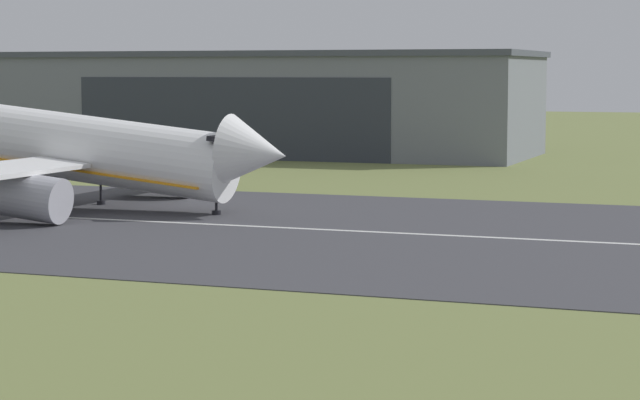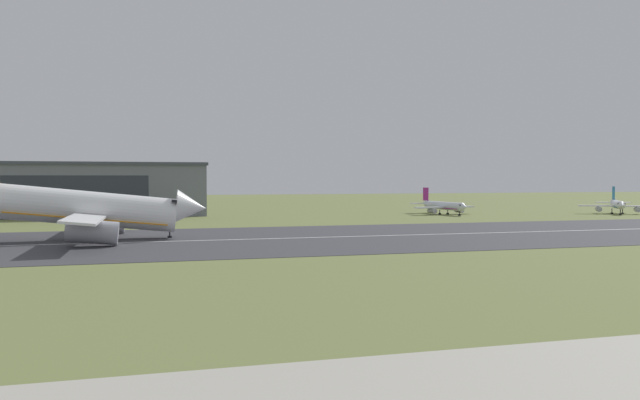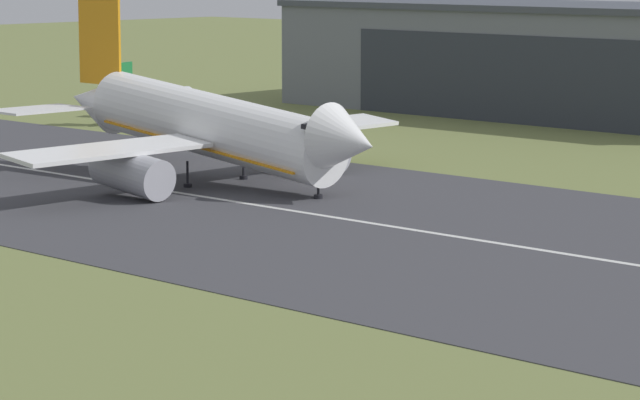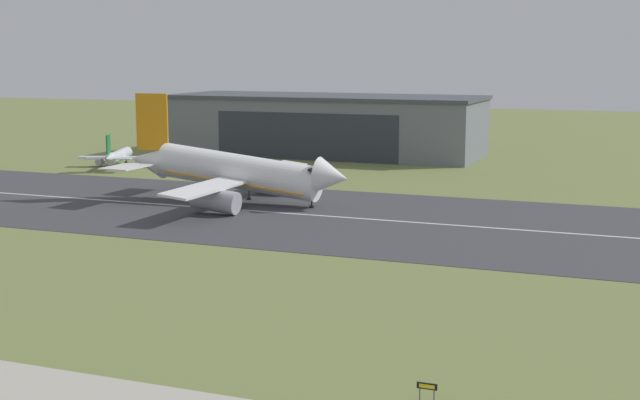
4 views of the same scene
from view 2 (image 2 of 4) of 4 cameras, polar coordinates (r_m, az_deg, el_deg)
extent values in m
plane|color=olive|center=(66.10, 6.69, -7.98)|extent=(726.90, 726.90, 0.00)
cube|color=#3D3D42|center=(118.01, -3.37, -3.53)|extent=(486.90, 55.39, 0.06)
cube|color=silver|center=(118.01, -3.37, -3.51)|extent=(438.21, 0.70, 0.01)
cube|color=#B2AD9E|center=(39.78, 24.48, -14.88)|extent=(365.18, 16.30, 0.05)
cube|color=slate|center=(204.20, -22.44, 0.80)|extent=(83.42, 29.69, 15.19)
cube|color=#424751|center=(204.20, -22.47, 3.06)|extent=(84.42, 30.69, 0.90)
cube|color=#2D333D|center=(189.46, -22.98, 0.25)|extent=(50.05, 0.12, 12.16)
cylinder|color=white|center=(122.27, -20.39, -0.73)|extent=(31.86, 6.65, 9.45)
cone|color=white|center=(121.89, -11.69, -0.65)|extent=(6.37, 6.40, 6.88)
cube|color=black|center=(121.70, -13.17, -0.07)|extent=(1.19, 5.40, 0.55)
cube|color=orange|center=(122.36, -20.38, -1.54)|extent=(28.13, 6.29, 3.03)
cube|color=white|center=(108.54, -20.75, -1.65)|extent=(5.58, 21.33, 0.94)
cylinder|color=#A8A8B2|center=(110.29, -20.09, -2.74)|extent=(8.63, 4.01, 4.74)
cube|color=white|center=(136.00, -19.56, -0.92)|extent=(5.58, 21.33, 0.94)
cylinder|color=#A8A8B2|center=(134.35, -19.15, -1.89)|extent=(8.63, 4.01, 4.74)
cylinder|color=black|center=(122.02, -13.58, -2.78)|extent=(0.24, 0.24, 2.68)
cylinder|color=black|center=(122.12, -13.57, -3.31)|extent=(0.84, 0.84, 0.44)
cylinder|color=black|center=(118.77, -20.47, -2.99)|extent=(0.24, 0.24, 2.68)
cylinder|color=black|center=(118.87, -20.47, -3.52)|extent=(0.84, 0.84, 0.44)
cylinder|color=black|center=(126.32, -20.14, -2.69)|extent=(0.24, 0.24, 2.68)
cylinder|color=black|center=(126.41, -20.13, -3.19)|extent=(0.84, 0.84, 0.44)
cylinder|color=white|center=(218.99, 25.55, -0.37)|extent=(7.81, 10.91, 2.57)
cone|color=white|center=(212.40, 25.89, -0.45)|extent=(3.39, 3.29, 2.57)
cone|color=white|center=(225.96, 25.22, -0.18)|extent=(3.55, 3.83, 2.31)
cube|color=black|center=(213.63, 25.83, -0.29)|extent=(2.44, 2.05, 0.44)
cube|color=#146B9E|center=(219.02, 25.55, -0.56)|extent=(7.14, 9.89, 0.20)
cube|color=white|center=(217.66, 23.89, -0.48)|extent=(9.98, 6.94, 0.40)
cylinder|color=#A8A8B2|center=(217.45, 24.12, -0.76)|extent=(3.06, 3.69, 1.59)
cube|color=white|center=(220.11, 27.22, -0.51)|extent=(9.98, 6.94, 0.40)
cylinder|color=#A8A8B2|center=(219.58, 27.02, -0.78)|extent=(3.06, 3.69, 1.59)
cube|color=#146B9E|center=(225.41, 25.25, 0.58)|extent=(1.65, 2.56, 4.37)
cube|color=white|center=(225.33, 24.41, -0.19)|extent=(4.63, 4.09, 0.24)
cube|color=white|center=(226.51, 26.03, -0.21)|extent=(4.63, 4.09, 0.24)
cylinder|color=black|center=(214.81, 25.76, -0.99)|extent=(0.24, 0.24, 1.73)
cylinder|color=black|center=(214.84, 25.76, -1.16)|extent=(0.84, 0.84, 0.44)
cylinder|color=black|center=(219.08, 25.13, -0.93)|extent=(0.24, 0.24, 1.73)
cylinder|color=black|center=(219.11, 25.13, -1.10)|extent=(0.84, 0.84, 0.44)
cylinder|color=black|center=(219.66, 25.93, -0.93)|extent=(0.24, 0.24, 1.73)
cylinder|color=black|center=(219.69, 25.92, -1.10)|extent=(0.84, 0.84, 0.44)
cylinder|color=silver|center=(199.11, 11.28, -0.52)|extent=(5.46, 18.10, 2.53)
cone|color=silver|center=(191.07, 13.07, -0.63)|extent=(2.87, 2.66, 2.53)
cone|color=silver|center=(207.63, 9.57, -0.27)|extent=(2.74, 3.37, 2.27)
cube|color=black|center=(192.03, 12.84, -0.47)|extent=(2.30, 1.44, 0.44)
cube|color=#991E7A|center=(199.14, 11.28, -0.71)|extent=(5.04, 16.31, 0.20)
cube|color=silver|center=(195.41, 9.94, -0.68)|extent=(9.62, 4.29, 0.40)
cylinder|color=#A8A8B2|center=(195.43, 10.21, -0.99)|extent=(2.09, 3.50, 1.57)
cube|color=silver|center=(202.39, 12.68, -0.61)|extent=(9.62, 4.29, 0.40)
cylinder|color=#A8A8B2|center=(201.55, 12.61, -0.91)|extent=(2.09, 3.50, 1.57)
cube|color=#991E7A|center=(207.16, 9.64, 0.54)|extent=(0.73, 2.76, 4.30)
cube|color=silver|center=(205.79, 8.84, -0.31)|extent=(4.21, 3.01, 0.24)
cube|color=silver|center=(209.42, 10.30, -0.28)|extent=(4.21, 3.01, 0.24)
cylinder|color=black|center=(193.01, 12.64, -1.20)|extent=(0.24, 0.24, 1.47)
cylinder|color=black|center=(193.04, 12.63, -1.35)|extent=(0.84, 0.84, 0.44)
cylinder|color=black|center=(198.43, 10.90, -1.10)|extent=(0.24, 0.24, 1.47)
cylinder|color=black|center=(198.46, 10.89, -1.25)|extent=(0.84, 0.84, 0.44)
cylinder|color=black|center=(200.22, 11.60, -1.08)|extent=(0.24, 0.24, 1.47)
cylinder|color=black|center=(200.25, 11.60, -1.22)|extent=(0.84, 0.84, 0.44)
camera|label=1|loc=(55.27, 54.54, 2.89)|focal=70.00mm
camera|label=3|loc=(103.19, 64.11, 7.01)|focal=85.00mm
camera|label=4|loc=(68.83, 95.29, 13.03)|focal=50.00mm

